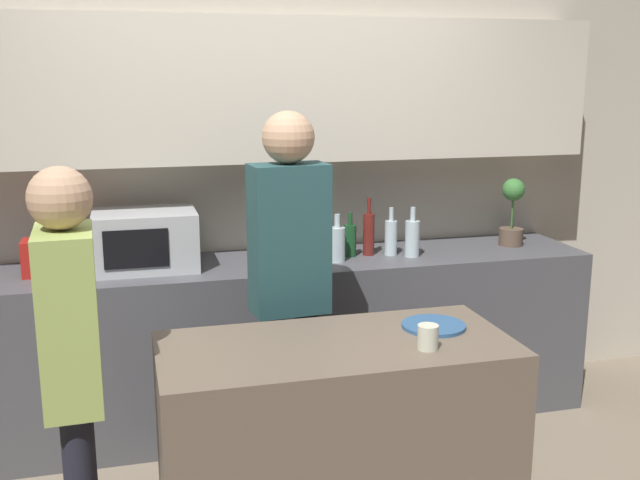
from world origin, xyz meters
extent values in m
cube|color=beige|center=(0.00, 1.74, 1.35)|extent=(6.40, 0.08, 2.70)
cube|color=beige|center=(0.00, 1.54, 1.83)|extent=(3.74, 0.32, 0.75)
cube|color=#4C4C51|center=(0.00, 1.39, 0.46)|extent=(3.60, 0.62, 0.92)
cube|color=brown|center=(0.05, 0.16, 0.45)|extent=(1.36, 0.64, 0.90)
cube|color=#B7BABC|center=(-0.62, 1.41, 1.07)|extent=(0.52, 0.38, 0.30)
cube|color=black|center=(-0.67, 1.22, 1.07)|extent=(0.31, 0.01, 0.19)
cube|color=#B21E19|center=(-1.09, 1.41, 1.01)|extent=(0.26, 0.16, 0.18)
cube|color=black|center=(-1.14, 1.41, 1.11)|extent=(0.02, 0.11, 0.01)
cube|color=black|center=(-1.04, 1.41, 1.11)|extent=(0.02, 0.11, 0.01)
cylinder|color=brown|center=(1.47, 1.41, 0.97)|extent=(0.14, 0.14, 0.10)
cylinder|color=#38662D|center=(1.47, 1.41, 1.11)|extent=(0.01, 0.01, 0.18)
sphere|color=#3D7A38|center=(1.47, 1.41, 1.25)|extent=(0.13, 0.13, 0.13)
cylinder|color=silver|center=(0.38, 1.30, 1.02)|extent=(0.09, 0.09, 0.19)
cylinder|color=silver|center=(0.38, 1.30, 1.14)|extent=(0.03, 0.03, 0.07)
cylinder|color=#194723|center=(0.48, 1.39, 1.01)|extent=(0.07, 0.07, 0.18)
cylinder|color=#194723|center=(0.48, 1.39, 1.13)|extent=(0.02, 0.02, 0.07)
cylinder|color=maroon|center=(0.59, 1.39, 1.04)|extent=(0.06, 0.06, 0.23)
cylinder|color=maroon|center=(0.59, 1.39, 1.20)|extent=(0.02, 0.02, 0.09)
cylinder|color=silver|center=(0.71, 1.36, 1.02)|extent=(0.07, 0.07, 0.19)
cylinder|color=silver|center=(0.71, 1.36, 1.15)|extent=(0.02, 0.02, 0.07)
cylinder|color=silver|center=(0.81, 1.30, 1.02)|extent=(0.08, 0.08, 0.20)
cylinder|color=silver|center=(0.81, 1.30, 1.16)|extent=(0.03, 0.03, 0.08)
cylinder|color=#2D5684|center=(0.48, 0.23, 0.91)|extent=(0.26, 0.26, 0.01)
cylinder|color=beige|center=(0.36, 0.01, 0.95)|extent=(0.08, 0.08, 0.09)
cylinder|color=black|center=(0.07, 0.74, 0.43)|extent=(0.11, 0.11, 0.85)
cylinder|color=black|center=(-0.09, 0.73, 0.43)|extent=(0.11, 0.11, 0.85)
cube|color=#264B4D|center=(-0.01, 0.73, 1.19)|extent=(0.36, 0.22, 0.67)
sphere|color=tan|center=(-0.01, 0.73, 1.64)|extent=(0.23, 0.23, 0.23)
cube|color=#9FB559|center=(-0.91, 0.12, 1.09)|extent=(0.20, 0.35, 0.62)
sphere|color=tan|center=(-0.91, 0.12, 1.51)|extent=(0.21, 0.21, 0.21)
camera|label=1|loc=(-0.70, -2.45, 1.91)|focal=42.00mm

